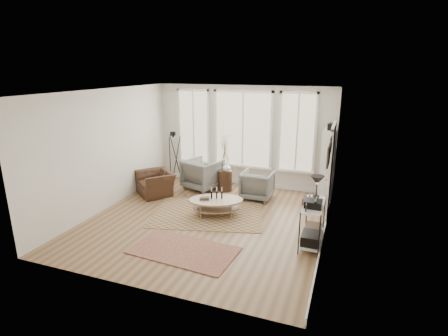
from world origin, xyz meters
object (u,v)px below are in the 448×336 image
at_px(armchair_left, 203,174).
at_px(side_table, 225,163).
at_px(accent_chair, 156,183).
at_px(bookcase, 327,165).
at_px(low_shelf, 313,219).
at_px(coffee_table, 216,203).
at_px(armchair_right, 257,185).

xyz_separation_m(armchair_left, side_table, (0.66, 0.05, 0.37)).
bearing_deg(accent_chair, armchair_left, 79.97).
xyz_separation_m(bookcase, low_shelf, (-0.06, -2.52, -0.44)).
distance_m(coffee_table, armchair_right, 1.56).
bearing_deg(bookcase, low_shelf, -91.28).
height_order(coffee_table, accent_chair, accent_chair).
bearing_deg(side_table, armchair_right, -15.28).
xyz_separation_m(coffee_table, side_table, (-0.38, 1.70, 0.49)).
distance_m(armchair_right, accent_chair, 2.77).
bearing_deg(coffee_table, low_shelf, -15.17).
bearing_deg(accent_chair, low_shelf, 21.07).
relative_size(armchair_right, side_table, 0.49).
xyz_separation_m(bookcase, armchair_right, (-1.72, -0.47, -0.59)).
bearing_deg(armchair_left, side_table, -157.12).
distance_m(low_shelf, coffee_table, 2.38).
bearing_deg(side_table, accent_chair, -150.57).
bearing_deg(low_shelf, coffee_table, 164.83).
relative_size(bookcase, low_shelf, 1.58).
xyz_separation_m(bookcase, coffee_table, (-2.34, -1.90, -0.64)).
bearing_deg(armchair_left, armchair_right, -169.36).
relative_size(bookcase, armchair_left, 2.17).
bearing_deg(low_shelf, accent_chair, 162.42).
height_order(armchair_left, armchair_right, armchair_left).
distance_m(bookcase, low_shelf, 2.56).
bearing_deg(armchair_right, side_table, -14.64).
relative_size(low_shelf, accent_chair, 1.33).
xyz_separation_m(armchair_right, accent_chair, (-2.69, -0.67, -0.05)).
bearing_deg(armchair_left, coffee_table, 140.57).
height_order(armchair_right, accent_chair, armchair_right).
xyz_separation_m(bookcase, accent_chair, (-4.40, -1.14, -0.64)).
bearing_deg(accent_chair, coffee_table, 18.47).
distance_m(bookcase, armchair_left, 3.44).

